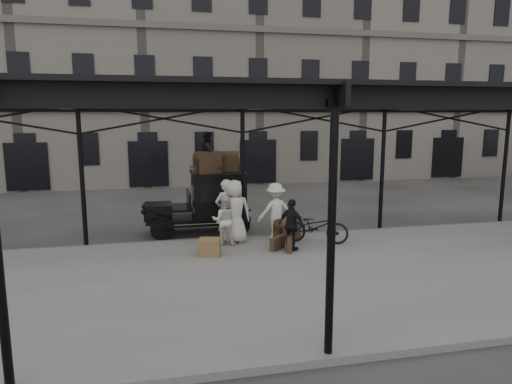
% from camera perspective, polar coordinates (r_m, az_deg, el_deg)
% --- Properties ---
extents(ground, '(120.00, 120.00, 0.00)m').
position_cam_1_polar(ground, '(13.57, -0.03, -8.27)').
color(ground, '#383533').
rests_on(ground, ground).
extents(platform, '(28.00, 8.00, 0.15)m').
position_cam_1_polar(platform, '(11.70, 2.10, -10.86)').
color(platform, slate).
rests_on(platform, ground).
extents(canopy, '(22.50, 9.00, 4.74)m').
position_cam_1_polar(canopy, '(11.24, 1.88, 11.81)').
color(canopy, black).
rests_on(canopy, ground).
extents(building_frontage, '(64.00, 8.00, 14.00)m').
position_cam_1_polar(building_frontage, '(30.86, -7.44, 14.82)').
color(building_frontage, slate).
rests_on(building_frontage, ground).
extents(taxi, '(3.65, 1.55, 2.18)m').
position_cam_1_polar(taxi, '(16.26, -5.83, -0.93)').
color(taxi, black).
rests_on(taxi, ground).
extents(porter_left, '(0.86, 0.73, 2.01)m').
position_cam_1_polar(porter_left, '(14.59, -3.83, -2.32)').
color(porter_left, beige).
rests_on(porter_left, platform).
extents(porter_midleft, '(0.86, 0.73, 1.57)m').
position_cam_1_polar(porter_midleft, '(14.24, -3.99, -3.53)').
color(porter_midleft, silver).
rests_on(porter_midleft, platform).
extents(porter_centre, '(0.99, 0.65, 2.01)m').
position_cam_1_polar(porter_centre, '(14.43, -2.66, -2.43)').
color(porter_centre, beige).
rests_on(porter_centre, platform).
extents(porter_official, '(0.87, 0.96, 1.56)m').
position_cam_1_polar(porter_official, '(13.64, 4.50, -4.13)').
color(porter_official, black).
rests_on(porter_official, platform).
extents(porter_right, '(1.28, 0.86, 1.83)m').
position_cam_1_polar(porter_right, '(14.97, 2.44, -2.35)').
color(porter_right, silver).
rests_on(porter_right, platform).
extents(bicycle, '(2.15, 1.50, 1.07)m').
position_cam_1_polar(bicycle, '(14.57, 7.50, -4.28)').
color(bicycle, black).
rests_on(bicycle, platform).
extents(porter_roof, '(0.67, 0.79, 1.43)m').
position_cam_1_polar(porter_roof, '(15.94, -6.01, 4.99)').
color(porter_roof, black).
rests_on(porter_roof, taxi).
extents(steamer_trunk_roof_near, '(1.00, 0.81, 0.63)m').
position_cam_1_polar(steamer_trunk_roof_near, '(15.82, -6.10, 3.51)').
color(steamer_trunk_roof_near, '#43301F').
rests_on(steamer_trunk_roof_near, taxi).
extents(steamer_trunk_roof_far, '(0.87, 0.59, 0.60)m').
position_cam_1_polar(steamer_trunk_roof_far, '(16.36, -3.66, 3.69)').
color(steamer_trunk_roof_far, '#43301F').
rests_on(steamer_trunk_roof_far, taxi).
extents(steamer_trunk_platform, '(0.95, 0.82, 0.59)m').
position_cam_1_polar(steamer_trunk_platform, '(15.00, 3.90, -4.76)').
color(steamer_trunk_platform, '#43301F').
rests_on(steamer_trunk_platform, platform).
extents(wicker_hamper, '(0.69, 0.58, 0.50)m').
position_cam_1_polar(wicker_hamper, '(13.31, -5.80, -6.87)').
color(wicker_hamper, olive).
rests_on(wicker_hamper, platform).
extents(suitcase_upright, '(0.35, 0.61, 0.45)m').
position_cam_1_polar(suitcase_upright, '(13.70, 4.26, -6.48)').
color(suitcase_upright, '#43301F').
rests_on(suitcase_upright, platform).
extents(suitcase_flat, '(0.56, 0.50, 0.40)m').
position_cam_1_polar(suitcase_flat, '(13.83, 2.70, -6.41)').
color(suitcase_flat, '#43301F').
rests_on(suitcase_flat, platform).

